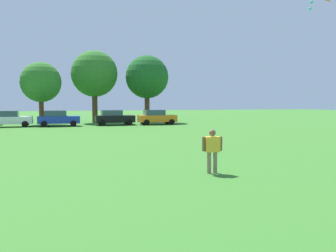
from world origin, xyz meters
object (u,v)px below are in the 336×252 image
parked_car_blue_1 (58,118)px  tree_far_right (147,77)px  adult_bystander (212,147)px  parked_car_white_0 (10,119)px  tree_center (41,82)px  tree_right (94,74)px  parked_car_black_2 (114,117)px  parked_car_orange_3 (156,117)px

parked_car_blue_1 → tree_far_right: size_ratio=0.51×
adult_bystander → parked_car_white_0: 30.56m
tree_center → tree_far_right: tree_far_right is taller
parked_car_white_0 → tree_right: (9.26, 5.56, 5.19)m
parked_car_black_2 → tree_center: (-7.80, 3.66, 3.96)m
parked_car_white_0 → parked_car_black_2: 10.81m
parked_car_blue_1 → tree_center: tree_center is taller
tree_far_right → tree_right: bearing=169.0°
adult_bystander → tree_far_right: (5.43, 33.10, 4.74)m
parked_car_black_2 → tree_center: size_ratio=0.60×
adult_bystander → tree_center: (-7.24, 32.18, 3.86)m
parked_car_blue_1 → tree_far_right: bearing=23.6°
adult_bystander → tree_far_right: bearing=85.5°
tree_right → adult_bystander: bearing=-88.3°
parked_car_white_0 → tree_center: 6.02m
parked_car_orange_3 → tree_far_right: tree_far_right is taller
parked_car_blue_1 → tree_right: (4.45, 6.01, 5.19)m
parked_car_orange_3 → tree_right: (-6.35, 6.15, 5.19)m
parked_car_black_2 → parked_car_orange_3: same height
parked_car_blue_1 → tree_far_right: (10.88, 4.76, 4.84)m
adult_bystander → tree_right: bearing=96.5°
tree_far_right → tree_center: bearing=-175.9°
tree_center → parked_car_blue_1: bearing=-64.9°
parked_car_blue_1 → parked_car_orange_3: same height
parked_car_white_0 → parked_car_blue_1: (4.81, -0.45, 0.00)m
parked_car_black_2 → parked_car_orange_3: 4.81m
parked_car_white_0 → tree_far_right: tree_far_right is taller
parked_car_orange_3 → tree_center: 13.80m
parked_car_black_2 → adult_bystander: bearing=-91.1°
parked_car_white_0 → adult_bystander: bearing=-70.4°
tree_right → tree_far_right: 6.56m
parked_car_blue_1 → tree_right: 9.10m
tree_center → tree_right: tree_right is taller
tree_center → adult_bystander: bearing=-77.3°
parked_car_blue_1 → tree_right: size_ratio=0.48×
parked_car_white_0 → tree_far_right: 16.97m
parked_car_white_0 → parked_car_orange_3: same height
tree_center → tree_far_right: bearing=4.1°
parked_car_blue_1 → parked_car_orange_3: size_ratio=1.00×
adult_bystander → parked_car_black_2: (0.56, 28.53, -0.11)m
adult_bystander → parked_car_white_0: size_ratio=0.38×
parked_car_white_0 → parked_car_blue_1: size_ratio=1.00×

